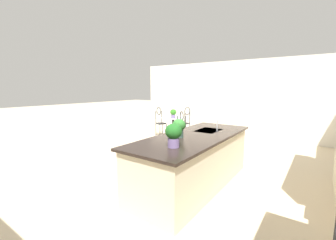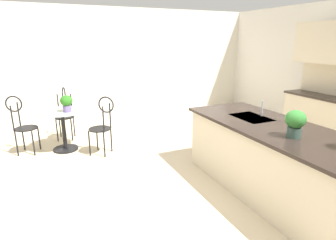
{
  "view_description": "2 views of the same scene",
  "coord_description": "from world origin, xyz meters",
  "px_view_note": "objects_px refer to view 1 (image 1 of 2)",
  "views": [
    {
      "loc": [
        3.58,
        2.61,
        1.73
      ],
      "look_at": [
        -0.96,
        -0.62,
        0.91
      ],
      "focal_mm": 23.2,
      "sensor_mm": 36.0,
      "label": 1
    },
    {
      "loc": [
        2.69,
        -1.76,
        1.97
      ],
      "look_at": [
        -0.7,
        -0.22,
        0.89
      ],
      "focal_mm": 30.01,
      "sensor_mm": 36.0,
      "label": 2
    }
  ],
  "objects_px": {
    "chair_near_window": "(160,120)",
    "potted_plant_on_table": "(173,113)",
    "chair_by_island": "(185,120)",
    "chair_toward_desk": "(181,126)",
    "potted_plant_counter_near": "(179,127)",
    "bistro_table": "(173,126)",
    "potted_plant_counter_far": "(174,134)"
  },
  "relations": [
    {
      "from": "chair_toward_desk",
      "to": "bistro_table",
      "type": "bearing_deg",
      "value": -128.57
    },
    {
      "from": "chair_toward_desk",
      "to": "potted_plant_counter_near",
      "type": "height_order",
      "value": "potted_plant_counter_near"
    },
    {
      "from": "bistro_table",
      "to": "chair_by_island",
      "type": "height_order",
      "value": "chair_by_island"
    },
    {
      "from": "chair_toward_desk",
      "to": "chair_by_island",
      "type": "bearing_deg",
      "value": -155.85
    },
    {
      "from": "chair_by_island",
      "to": "chair_toward_desk",
      "type": "distance_m",
      "value": 1.27
    },
    {
      "from": "bistro_table",
      "to": "potted_plant_counter_far",
      "type": "relative_size",
      "value": 2.41
    },
    {
      "from": "chair_toward_desk",
      "to": "potted_plant_counter_far",
      "type": "height_order",
      "value": "potted_plant_counter_far"
    },
    {
      "from": "chair_by_island",
      "to": "chair_near_window",
      "type": "bearing_deg",
      "value": -54.5
    },
    {
      "from": "chair_near_window",
      "to": "potted_plant_on_table",
      "type": "xyz_separation_m",
      "value": [
        0.25,
        0.74,
        0.34
      ]
    },
    {
      "from": "potted_plant_on_table",
      "to": "potted_plant_counter_near",
      "type": "relative_size",
      "value": 0.95
    },
    {
      "from": "potted_plant_counter_far",
      "to": "potted_plant_on_table",
      "type": "bearing_deg",
      "value": -145.97
    },
    {
      "from": "chair_near_window",
      "to": "potted_plant_on_table",
      "type": "relative_size",
      "value": 3.55
    },
    {
      "from": "bistro_table",
      "to": "chair_toward_desk",
      "type": "distance_m",
      "value": 0.79
    },
    {
      "from": "chair_toward_desk",
      "to": "potted_plant_on_table",
      "type": "xyz_separation_m",
      "value": [
        -0.37,
        -0.52,
        0.34
      ]
    },
    {
      "from": "chair_by_island",
      "to": "chair_toward_desk",
      "type": "bearing_deg",
      "value": 24.15
    },
    {
      "from": "potted_plant_counter_near",
      "to": "chair_by_island",
      "type": "bearing_deg",
      "value": -150.65
    },
    {
      "from": "chair_by_island",
      "to": "potted_plant_on_table",
      "type": "height_order",
      "value": "chair_by_island"
    },
    {
      "from": "chair_near_window",
      "to": "chair_by_island",
      "type": "xyz_separation_m",
      "value": [
        -0.53,
        0.75,
        0.0
      ]
    },
    {
      "from": "bistro_table",
      "to": "chair_by_island",
      "type": "xyz_separation_m",
      "value": [
        -0.67,
        0.09,
        0.13
      ]
    },
    {
      "from": "bistro_table",
      "to": "potted_plant_counter_near",
      "type": "bearing_deg",
      "value": 35.51
    },
    {
      "from": "potted_plant_counter_far",
      "to": "potted_plant_counter_near",
      "type": "distance_m",
      "value": 0.61
    },
    {
      "from": "chair_near_window",
      "to": "chair_toward_desk",
      "type": "height_order",
      "value": "same"
    },
    {
      "from": "chair_by_island",
      "to": "chair_toward_desk",
      "type": "relative_size",
      "value": 1.0
    },
    {
      "from": "potted_plant_on_table",
      "to": "chair_near_window",
      "type": "bearing_deg",
      "value": -108.74
    },
    {
      "from": "potted_plant_on_table",
      "to": "potted_plant_counter_near",
      "type": "height_order",
      "value": "potted_plant_counter_near"
    },
    {
      "from": "chair_near_window",
      "to": "potted_plant_counter_near",
      "type": "distance_m",
      "value": 4.34
    },
    {
      "from": "chair_toward_desk",
      "to": "chair_near_window",
      "type": "bearing_deg",
      "value": -116.23
    },
    {
      "from": "potted_plant_on_table",
      "to": "potted_plant_counter_far",
      "type": "bearing_deg",
      "value": 34.03
    },
    {
      "from": "chair_by_island",
      "to": "potted_plant_counter_near",
      "type": "bearing_deg",
      "value": 29.35
    },
    {
      "from": "chair_by_island",
      "to": "potted_plant_counter_far",
      "type": "xyz_separation_m",
      "value": [
        4.31,
        2.38,
        0.54
      ]
    },
    {
      "from": "chair_by_island",
      "to": "potted_plant_counter_far",
      "type": "bearing_deg",
      "value": 28.87
    },
    {
      "from": "bistro_table",
      "to": "chair_by_island",
      "type": "relative_size",
      "value": 0.77
    }
  ]
}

